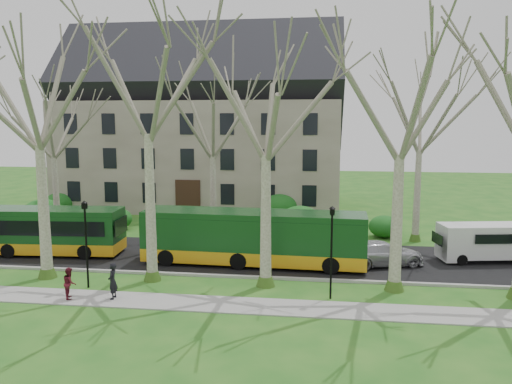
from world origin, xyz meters
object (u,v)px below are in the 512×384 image
bus_follow (253,237)px  pedestrian_b (70,283)px  van_a (483,243)px  pedestrian_a (113,281)px  sedan (382,253)px  bus_lead (27,230)px

bus_follow → pedestrian_b: bearing=-137.0°
bus_follow → van_a: 13.55m
van_a → pedestrian_b: bearing=-166.6°
van_a → pedestrian_a: van_a is taller
van_a → sedan: bearing=-174.3°
bus_lead → bus_follow: size_ratio=0.93×
van_a → pedestrian_a: 21.00m
bus_lead → pedestrian_a: 11.08m
bus_lead → pedestrian_b: (6.58, -7.15, -0.75)m
bus_follow → pedestrian_a: (-5.71, -6.47, -0.75)m
bus_follow → sedan: bearing=7.9°
bus_follow → pedestrian_b: 10.24m
sedan → pedestrian_a: pedestrian_a is taller
pedestrian_a → pedestrian_b: bearing=-89.4°
sedan → van_a: size_ratio=0.95×
bus_lead → pedestrian_a: bearing=-42.8°
pedestrian_b → sedan: bearing=-91.0°
sedan → pedestrian_b: bearing=98.5°
van_a → pedestrian_a: (-19.04, -8.87, -0.25)m
sedan → pedestrian_a: bearing=101.3°
bus_lead → van_a: bearing=0.2°
bus_follow → sedan: size_ratio=2.66×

